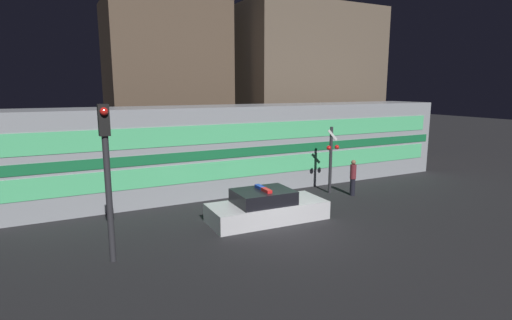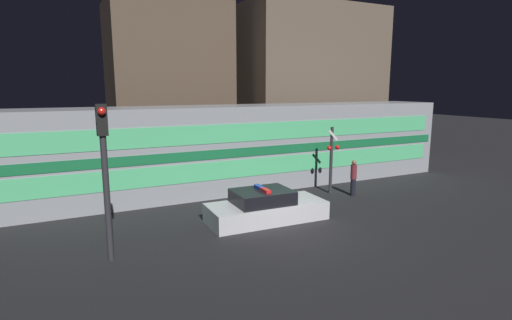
# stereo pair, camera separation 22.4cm
# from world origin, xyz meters

# --- Properties ---
(ground_plane) EXTENTS (120.00, 120.00, 0.00)m
(ground_plane) POSITION_xyz_m (0.00, 0.00, 0.00)
(ground_plane) COLOR black
(train) EXTENTS (23.36, 3.10, 4.27)m
(train) POSITION_xyz_m (1.60, 6.67, 2.14)
(train) COLOR #999EA5
(train) RESTS_ON ground_plane
(police_car) EXTENTS (4.69, 2.04, 1.35)m
(police_car) POSITION_xyz_m (-0.11, 1.47, 0.50)
(police_car) COLOR silver
(police_car) RESTS_ON ground_plane
(pedestrian) EXTENTS (0.29, 0.29, 1.75)m
(pedestrian) POSITION_xyz_m (5.37, 2.81, 0.90)
(pedestrian) COLOR black
(pedestrian) RESTS_ON ground_plane
(crossing_signal_near) EXTENTS (0.71, 0.33, 3.29)m
(crossing_signal_near) POSITION_xyz_m (4.66, 3.64, 1.82)
(crossing_signal_near) COLOR #2D2D33
(crossing_signal_near) RESTS_ON ground_plane
(traffic_light_corner) EXTENTS (0.30, 0.46, 4.70)m
(traffic_light_corner) POSITION_xyz_m (-6.03, 0.25, 2.89)
(traffic_light_corner) COLOR #2D2D33
(traffic_light_corner) RESTS_ON ground_plane
(building_left) EXTENTS (7.65, 5.45, 10.65)m
(building_left) POSITION_xyz_m (-0.21, 15.45, 5.32)
(building_left) COLOR brown
(building_left) RESTS_ON ground_plane
(building_center) EXTENTS (10.37, 6.34, 10.93)m
(building_center) POSITION_xyz_m (9.91, 13.86, 5.46)
(building_center) COLOR brown
(building_center) RESTS_ON ground_plane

